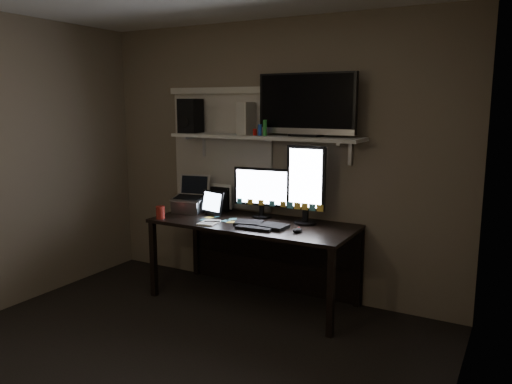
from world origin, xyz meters
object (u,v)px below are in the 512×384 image
Objects in this scene: speaker at (191,116)px; monitor_landscape at (262,192)px; desk at (260,238)px; keyboard at (261,225)px; tv at (307,105)px; monitor_portrait at (306,185)px; laptop at (189,195)px; cup at (160,212)px; game_console at (247,118)px; mouse at (297,230)px; tablet at (213,203)px.

monitor_landscape is at bearing -7.43° from speaker.
desk is 0.33m from keyboard.
tv is (0.41, 0.04, 0.78)m from monitor_landscape.
keyboard reaches higher than desk.
monitor_portrait reaches higher than laptop.
speaker reaches higher than keyboard.
speaker reaches higher than cup.
laptop is at bearing -175.97° from monitor_landscape.
tv is at bearing -5.44° from game_console.
tv is (-0.10, 0.38, 1.00)m from mouse.
tv is (0.84, 0.20, 0.90)m from tablet.
mouse is at bearing -34.99° from game_console.
tablet is 0.84m from game_console.
cup is 1.62m from tv.
laptop reaches higher than desk.
mouse is 1.25m from laptop.
speaker reaches higher than monitor_portrait.
laptop is at bearing -75.59° from speaker.
speaker is (0.00, 0.49, 0.85)m from cup.
tablet is at bearing -167.29° from monitor_landscape.
speaker reaches higher than laptop.
monitor_landscape reaches higher than mouse.
monitor_landscape is 0.73m from laptop.
tv is at bearing 27.22° from tablet.
game_console reaches higher than tablet.
speaker is at bearing 173.12° from monitor_landscape.
cup is (-0.78, -0.49, -0.18)m from monitor_landscape.
laptop is at bearing -169.41° from game_console.
mouse is at bearing -21.11° from laptop.
monitor_landscape is at bearing 104.28° from desk.
cup is 0.98m from speaker.
monitor_portrait is at bearing 110.95° from mouse.
monitor_portrait is 2.15× the size of speaker.
monitor_portrait reaches higher than monitor_landscape.
monitor_landscape is 0.65m from mouse.
keyboard is 1.78× the size of tablet.
desk is 0.54m from tablet.
tablet is (-0.43, -0.15, -0.12)m from monitor_landscape.
monitor_portrait is at bearing -61.10° from tv.
speaker reaches higher than monitor_landscape.
cup is at bearing -161.44° from monitor_portrait.
tablet is at bearing -173.98° from monitor_portrait.
laptop is 2.97× the size of cup.
laptop is at bearing 80.16° from cup.
mouse is at bearing -73.28° from tv.
tablet is 0.30× the size of tv.
mouse reaches higher than keyboard.
laptop reaches higher than keyboard.
monitor_landscape is at bearing 156.03° from mouse.
monitor_landscape is 0.60× the size of tv.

